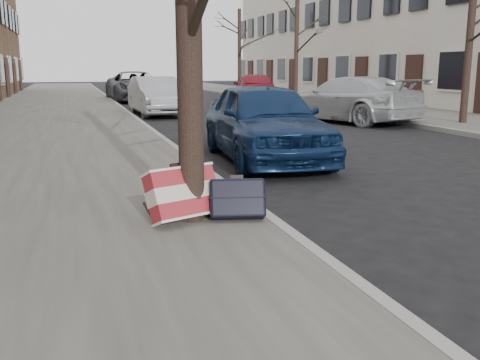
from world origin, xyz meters
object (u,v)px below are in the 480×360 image
object	(u,v)px
suitcase_red	(183,194)
car_near_mid	(156,96)
suitcase_navy	(237,198)
car_near_front	(265,121)

from	to	relation	value
suitcase_red	car_near_mid	bearing A→B (deg)	61.17
suitcase_red	car_near_mid	xyz separation A→B (m)	(1.81, 13.43, 0.26)
suitcase_navy	car_near_front	bearing A→B (deg)	79.10
suitcase_red	suitcase_navy	size ratio (longest dim) A/B	1.28
car_near_front	car_near_mid	size ratio (longest dim) A/B	1.03
suitcase_navy	car_near_mid	size ratio (longest dim) A/B	0.14
suitcase_red	car_near_mid	world-z (taller)	car_near_mid
suitcase_red	car_near_front	bearing A→B (deg)	38.21
suitcase_navy	car_near_front	size ratio (longest dim) A/B	0.14
suitcase_red	car_near_front	xyz separation A→B (m)	(2.23, 3.76, 0.30)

